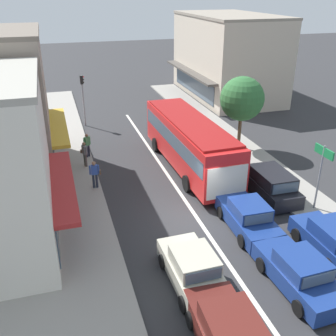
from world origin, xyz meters
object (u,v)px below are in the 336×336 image
Objects in this scene: parked_wagon_kerb_second at (269,183)px; traffic_light_downstreet at (83,92)px; sedan_behind_bus_near at (193,270)px; sedan_queue_far_back at (248,217)px; parked_hatchback_kerb_front at (330,239)px; pedestrian_with_handbag_near at (85,152)px; pedestrian_far_walker at (95,173)px; sedan_queue_gap_filler at (299,273)px; street_tree_right at (242,99)px; pedestrian_browsing_midblock at (87,144)px; directional_road_sign at (322,163)px; city_bus at (189,140)px.

traffic_light_downstreet is at bearing 119.48° from parked_wagon_kerb_second.
traffic_light_downstreet is at bearing 95.64° from sedan_behind_bus_near.
parked_hatchback_kerb_front reaches higher than sedan_queue_far_back.
sedan_behind_bus_near is at bearing -143.29° from sedan_queue_far_back.
sedan_behind_bus_near is at bearing -76.59° from pedestrian_with_handbag_near.
sedan_behind_bus_near is 9.40m from pedestrian_far_walker.
sedan_queue_gap_filler is at bearing -111.04° from parked_wagon_kerb_second.
sedan_queue_gap_filler is 14.58m from street_tree_right.
street_tree_right is 3.19× the size of pedestrian_browsing_midblock.
pedestrian_far_walker is (-10.59, -3.29, -2.61)m from street_tree_right.
directional_road_sign is (4.19, 0.62, 2.01)m from sedan_queue_far_back.
traffic_light_downstreet is 13.03m from street_tree_right.
parked_wagon_kerb_second is 0.87× the size of street_tree_right.
street_tree_right is 11.39m from pedestrian_far_walker.
city_bus is 2.41× the size of parked_wagon_kerb_second.
parked_hatchback_kerb_front is 4.19m from directional_road_sign.
pedestrian_with_handbag_near and pedestrian_browsing_midblock have the same top height.
city_bus is 6.70m from pedestrian_with_handbag_near.
city_bus is 5.77m from parked_wagon_kerb_second.
city_bus is 2.56× the size of sedan_queue_gap_filler.
street_tree_right is (9.97, -8.35, 0.82)m from traffic_light_downstreet.
traffic_light_downstreet reaches higher than pedestrian_with_handbag_near.
sedan_behind_bus_near is 2.60× the size of pedestrian_far_walker.
sedan_queue_gap_filler is (3.84, -1.36, 0.00)m from sedan_behind_bus_near.
street_tree_right is 3.19× the size of pedestrian_with_handbag_near.
sedan_behind_bus_near is 0.99× the size of sedan_queue_gap_filler.
pedestrian_with_handbag_near is at bearing 103.41° from sedan_behind_bus_near.
directional_road_sign is (4.52, -6.87, 0.80)m from city_bus.
pedestrian_browsing_midblock is 1.00× the size of pedestrian_far_walker.
parked_wagon_kerb_second is at bearing 68.96° from sedan_queue_gap_filler.
pedestrian_with_handbag_near is (-10.91, 8.73, -1.61)m from directional_road_sign.
sedan_queue_gap_filler is at bearing -106.67° from street_tree_right.
city_bus is 10.97m from sedan_behind_bus_near.
street_tree_right is at bearing 57.20° from sedan_behind_bus_near.
parked_wagon_kerb_second is 1.26× the size of directional_road_sign.
street_tree_right reaches higher than sedan_queue_far_back.
pedestrian_with_handbag_near reaches higher than sedan_queue_far_back.
directional_road_sign is at bearing -59.72° from traffic_light_downstreet.
parked_wagon_kerb_second is at bearing 88.60° from parked_hatchback_kerb_front.
traffic_light_downstreet is (-8.40, 20.51, 2.15)m from parked_hatchback_kerb_front.
street_tree_right is at bearing 0.59° from pedestrian_with_handbag_near.
pedestrian_browsing_midblock is (-10.52, 1.35, -2.61)m from street_tree_right.
pedestrian_with_handbag_near is at bearing 125.68° from sedan_queue_far_back.
parked_wagon_kerb_second is (0.13, 5.41, 0.04)m from parked_hatchback_kerb_front.
pedestrian_browsing_midblock is (-8.95, 13.51, 0.36)m from parked_hatchback_kerb_front.
city_bus is at bearing -16.25° from pedestrian_with_handbag_near.
traffic_light_downstreet is 11.80m from pedestrian_far_walker.
directional_road_sign is 8.90m from street_tree_right.
pedestrian_browsing_midblock reaches higher than parked_wagon_kerb_second.
pedestrian_with_handbag_near is 1.00× the size of pedestrian_far_walker.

